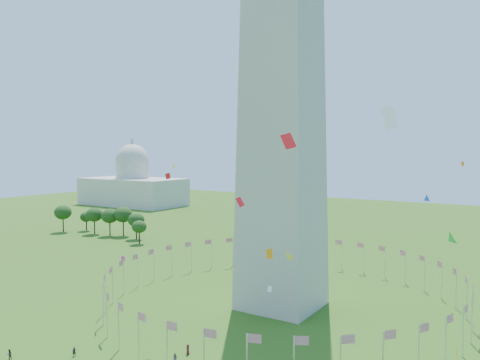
% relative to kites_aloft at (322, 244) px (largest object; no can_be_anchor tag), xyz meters
% --- Properties ---
extents(flag_ring, '(80.24, 80.24, 9.00)m').
position_rel_kites_aloft_xyz_m(flag_ring, '(-21.60, 28.39, -17.35)').
color(flag_ring, silver).
rests_on(flag_ring, ground).
extents(capitol_building, '(70.00, 35.00, 46.00)m').
position_rel_kites_aloft_xyz_m(capitol_building, '(-201.60, 158.39, 1.15)').
color(capitol_building, beige).
rests_on(capitol_building, ground).
extents(kites_aloft, '(116.29, 73.70, 35.77)m').
position_rel_kites_aloft_xyz_m(kites_aloft, '(0.00, 0.00, 0.00)').
color(kites_aloft, green).
rests_on(kites_aloft, ground).
extents(tree_line_west, '(55.06, 15.60, 12.27)m').
position_rel_kites_aloft_xyz_m(tree_line_west, '(-128.02, 69.46, -16.28)').
color(tree_line_west, '#29551C').
rests_on(tree_line_west, ground).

